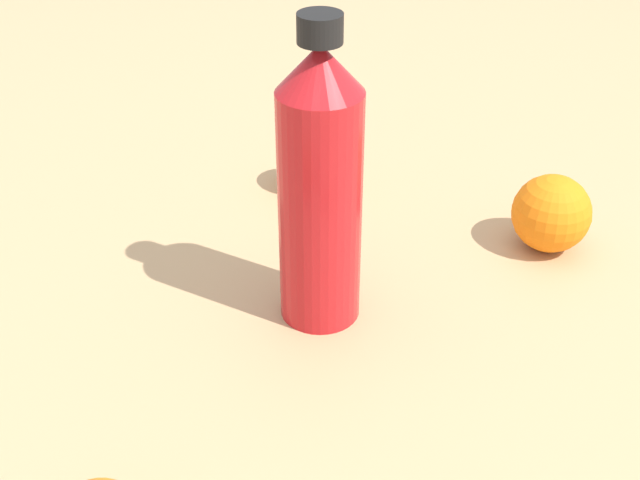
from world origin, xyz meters
The scene contains 4 objects.
ground_plane centered at (0.00, 0.00, 0.00)m, with size 2.40×2.40×0.00m, color tan.
water_bottle centered at (-0.04, -0.02, 0.13)m, with size 0.07×0.07×0.29m.
orange_1 centered at (0.04, 0.21, 0.03)m, with size 0.06×0.06×0.06m, color orange.
orange_2 centered at (0.22, -0.01, 0.04)m, with size 0.08×0.08×0.08m, color orange.
Camera 1 is at (-0.28, -0.59, 0.49)m, focal length 46.38 mm.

